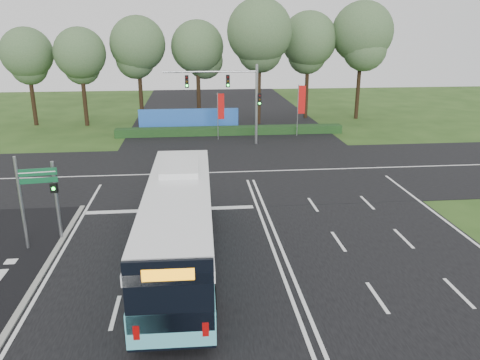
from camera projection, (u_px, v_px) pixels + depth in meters
name	position (u px, v px, depth m)	size (l,w,h in m)	color
ground	(271.00, 245.00, 22.42)	(120.00, 120.00, 0.00)	#274717
road_main	(271.00, 245.00, 22.42)	(20.00, 120.00, 0.04)	black
road_cross	(244.00, 172.00, 33.77)	(120.00, 14.00, 0.05)	black
kerb_strip	(33.00, 288.00, 18.61)	(0.25, 18.00, 0.12)	gray
city_bus	(179.00, 223.00, 20.17)	(3.05, 13.24, 3.79)	#58BECC
pedestrian_signal	(56.00, 198.00, 22.37)	(0.33, 0.44, 3.98)	gray
street_sign	(28.00, 192.00, 21.26)	(1.75, 0.32, 4.53)	gray
banner_flag_mid	(220.00, 109.00, 42.73)	(0.64, 0.17, 4.37)	gray
banner_flag_right	(301.00, 103.00, 44.06)	(0.73, 0.08, 4.93)	gray
traffic_light_gantry	(236.00, 92.00, 40.40)	(8.41, 0.28, 7.00)	gray
hedge	(230.00, 131.00, 45.48)	(22.00, 1.20, 0.80)	black
blue_hoarding	(189.00, 120.00, 47.25)	(10.00, 0.30, 2.20)	blue
eucalyptus_row	(226.00, 41.00, 49.45)	(41.41, 9.40, 12.95)	black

